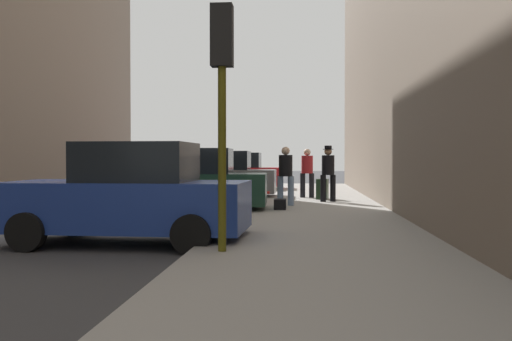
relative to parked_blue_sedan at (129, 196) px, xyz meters
name	(u,v)px	position (x,y,z in m)	size (l,w,h in m)	color
ground_plane	(33,230)	(-2.65, 1.82, -0.85)	(120.00, 120.00, 0.00)	#38383A
sidewalk	(318,229)	(3.35, 1.82, -0.77)	(4.00, 40.00, 0.15)	gray
parked_blue_sedan	(129,196)	(0.00, 0.00, 0.00)	(4.26, 2.17, 1.79)	navy
parked_dark_green_sedan	(191,183)	(0.00, 5.56, 0.00)	(4.26, 2.17, 1.79)	#193828
parked_gray_coupe	(219,177)	(0.00, 10.93, 0.00)	(4.20, 2.07, 1.79)	slate
parked_red_hatchback	(236,173)	(0.00, 16.40, 0.00)	(4.21, 2.08, 1.79)	#B2191E
fire_hydrant	(263,191)	(1.80, 7.98, -0.35)	(0.42, 0.22, 0.70)	red
traffic_light	(222,73)	(1.85, -1.49, 1.91)	(0.32, 0.32, 3.60)	#514C0F
pedestrian_in_red_jacket	(307,170)	(3.20, 10.32, 0.26)	(0.53, 0.48, 1.71)	black
pedestrian_with_fedora	(328,171)	(3.85, 8.42, 0.29)	(0.53, 0.49, 1.78)	black
pedestrian_in_jeans	(286,173)	(2.54, 6.86, 0.26)	(0.53, 0.49, 1.71)	#728CB2
rolling_suitcase	(322,189)	(3.71, 9.58, -0.36)	(0.45, 0.61, 1.04)	black
duffel_bag	(280,204)	(2.44, 5.51, -0.56)	(0.32, 0.44, 0.28)	black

